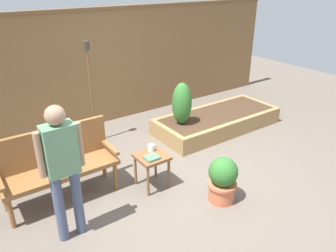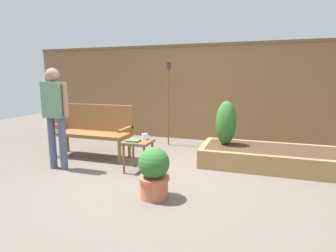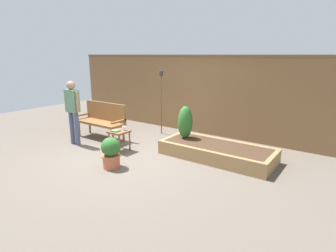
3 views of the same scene
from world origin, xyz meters
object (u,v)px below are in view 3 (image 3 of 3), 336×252
Objects in this scene: cup_on_table at (124,128)px; person_by_bench at (73,107)px; side_table at (119,134)px; shrub_near_bench at (185,122)px; potted_boxwood at (111,152)px; book_on_table at (115,131)px; garden_bench at (103,118)px; tiki_torch at (161,92)px.

cup_on_table is 1.43m from person_by_bench.
shrub_near_bench is (1.20, 0.92, 0.27)m from side_table.
potted_boxwood reaches higher than cup_on_table.
potted_boxwood is (0.56, -0.78, -0.08)m from side_table.
book_on_table is at bearing -141.63° from shrub_near_bench.
person_by_bench reaches higher than side_table.
garden_bench is at bearing 161.49° from cup_on_table.
side_table is 3.84× the size of cup_on_table.
person_by_bench is (-1.24, -0.28, 0.54)m from side_table.
shrub_near_bench is (1.24, 0.98, 0.18)m from book_on_table.
person_by_bench is at bearing -170.97° from book_on_table.
cup_on_table is 0.69× the size of book_on_table.
tiki_torch is (-1.28, 0.80, 0.52)m from shrub_near_bench.
tiki_torch reaches higher than side_table.
shrub_near_bench reaches higher than side_table.
potted_boxwood is (1.66, -1.28, -0.22)m from garden_bench.
side_table is 1.89m from tiki_torch.
potted_boxwood is 1.85m from shrub_near_bench.
book_on_table is (-0.04, -0.07, 0.10)m from side_table.
potted_boxwood is 0.39× the size of person_by_bench.
garden_bench reaches higher than potted_boxwood.
person_by_bench is (-1.17, -2.00, -0.25)m from tiki_torch.
person_by_bench reaches higher than cup_on_table.
side_table is 0.12m from book_on_table.
side_table is at bearing 125.53° from potted_boxwood.
side_table is at bearing -24.43° from garden_bench.
person_by_bench is (-0.14, -0.78, 0.39)m from garden_bench.
shrub_near_bench is 1.60m from tiki_torch.
garden_bench is at bearing 142.32° from potted_boxwood.
garden_bench is 1.23m from cup_on_table.
side_table is 1.38m from person_by_bench.
side_table is 0.18m from cup_on_table.
tiki_torch is 1.11× the size of person_by_bench.
shrub_near_bench reaches higher than garden_bench.
shrub_near_bench is 0.43× the size of tiki_torch.
shrub_near_bench is at bearing 37.35° from side_table.
side_table is at bearing 12.78° from person_by_bench.
garden_bench is at bearing 155.57° from side_table.
cup_on_table is 0.08× the size of person_by_bench.
book_on_table is (1.06, -0.57, -0.05)m from garden_bench.
side_table is at bearing -87.38° from tiki_torch.
garden_bench is at bearing 79.77° from person_by_bench.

